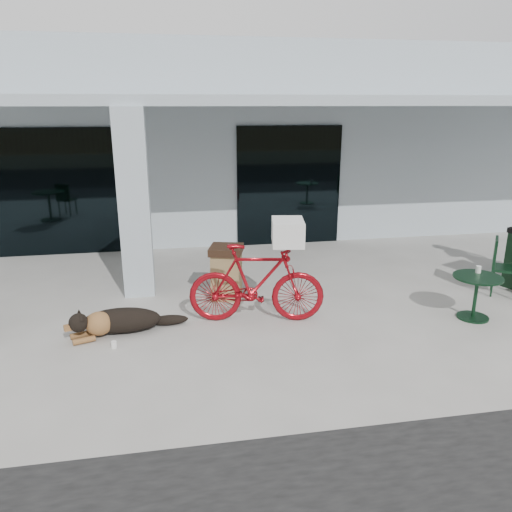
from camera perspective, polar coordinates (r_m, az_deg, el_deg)
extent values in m
plane|color=#ACA8A2|center=(6.92, -1.15, -10.14)|extent=(80.00, 80.00, 0.00)
cube|color=#A8B4BE|center=(14.64, -6.61, 13.36)|extent=(22.00, 7.00, 4.50)
cube|color=black|center=(11.43, -21.53, 6.74)|extent=(2.80, 0.06, 2.70)
cube|color=black|center=(11.54, 3.78, 7.98)|extent=(2.40, 0.06, 2.70)
cube|color=#A8B4BE|center=(8.55, -13.73, 5.76)|extent=(0.50, 0.50, 3.12)
cube|color=#A8B4BE|center=(9.73, -4.78, 17.27)|extent=(22.00, 2.80, 0.18)
imported|color=maroon|center=(7.41, 0.06, -3.13)|extent=(2.08, 0.91, 1.21)
cube|color=white|center=(7.19, 3.65, 2.75)|extent=(0.54, 0.67, 0.36)
cylinder|color=white|center=(7.09, -15.93, -9.71)|extent=(0.08, 0.08, 0.09)
cylinder|color=white|center=(8.35, 24.07, -1.41)|extent=(0.10, 0.10, 0.11)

